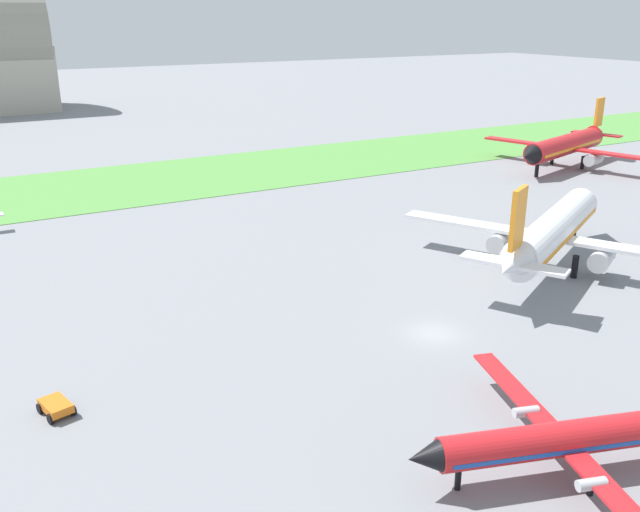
# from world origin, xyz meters

# --- Properties ---
(ground_plane) EXTENTS (600.00, 600.00, 0.00)m
(ground_plane) POSITION_xyz_m (0.00, 0.00, 0.00)
(ground_plane) COLOR gray
(grass_taxiway_strip) EXTENTS (360.00, 28.00, 0.08)m
(grass_taxiway_strip) POSITION_xyz_m (0.00, 64.43, 0.04)
(grass_taxiway_strip) COLOR #549342
(grass_taxiway_strip) RESTS_ON ground_plane
(airplane_midfield_jet) EXTENTS (28.85, 28.91, 11.18)m
(airplane_midfield_jet) POSITION_xyz_m (19.56, 6.23, 4.03)
(airplane_midfield_jet) COLOR white
(airplane_midfield_jet) RESTS_ON ground_plane
(airplane_parked_jet_far) EXTENTS (29.04, 29.33, 10.63)m
(airplane_parked_jet_far) POSITION_xyz_m (59.25, 39.94, 3.83)
(airplane_parked_jet_far) COLOR red
(airplane_parked_jet_far) RESTS_ON ground_plane
(airplane_foreground_turboprop) EXTENTS (18.30, 21.18, 6.53)m
(airplane_foreground_turboprop) POSITION_xyz_m (-5.13, -18.04, 2.39)
(airplane_foreground_turboprop) COLOR red
(airplane_foreground_turboprop) RESTS_ON ground_plane
(baggage_cart_midfield) EXTENTS (2.26, 2.72, 0.90)m
(baggage_cart_midfield) POSITION_xyz_m (-29.17, 2.67, 0.57)
(baggage_cart_midfield) COLOR orange
(baggage_cart_midfield) RESTS_ON ground_plane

